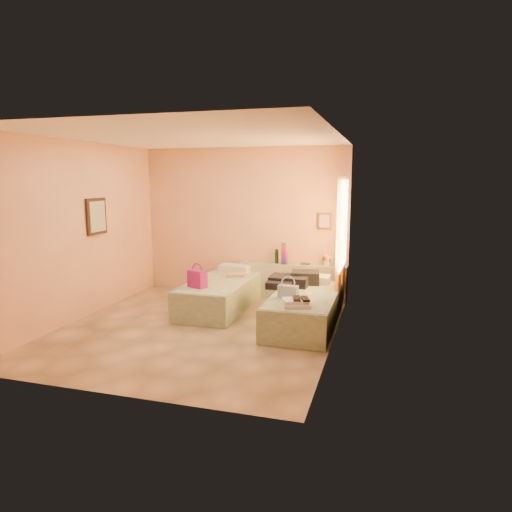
{
  "coord_description": "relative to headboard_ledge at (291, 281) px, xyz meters",
  "views": [
    {
      "loc": [
        2.65,
        -6.09,
        2.22
      ],
      "look_at": [
        0.64,
        0.85,
        0.99
      ],
      "focal_mm": 32.0,
      "sensor_mm": 36.0,
      "label": 1
    }
  ],
  "objects": [
    {
      "name": "sandal_pair",
      "position": [
        0.6,
        -2.28,
        0.29
      ],
      "size": [
        0.24,
        0.29,
        0.03
      ],
      "primitive_type": "cube",
      "rotation": [
        0.0,
        0.0,
        0.25
      ],
      "color": "black",
      "rests_on": "towel_stack"
    },
    {
      "name": "flower_vase",
      "position": [
        0.65,
        0.0,
        0.44
      ],
      "size": [
        0.19,
        0.19,
        0.24
      ],
      "primitive_type": "cube",
      "rotation": [
        0.0,
        0.0,
        0.06
      ],
      "color": "silver",
      "rests_on": "headboard_ledge"
    },
    {
      "name": "ground",
      "position": [
        -0.98,
        -2.1,
        -0.33
      ],
      "size": [
        4.5,
        4.5,
        0.0
      ],
      "primitive_type": "plane",
      "color": "tan",
      "rests_on": "ground"
    },
    {
      "name": "small_dish",
      "position": [
        -0.35,
        -0.05,
        0.34
      ],
      "size": [
        0.14,
        0.14,
        0.03
      ],
      "primitive_type": "cylinder",
      "rotation": [
        0.0,
        0.0,
        0.42
      ],
      "color": "#539866",
      "rests_on": "headboard_ledge"
    },
    {
      "name": "headboard_ledge",
      "position": [
        0.0,
        0.0,
        0.0
      ],
      "size": [
        2.05,
        0.3,
        0.65
      ],
      "primitive_type": "cube",
      "color": "#A0A688",
      "rests_on": "ground"
    },
    {
      "name": "magenta_handbag",
      "position": [
        -1.2,
        -1.62,
        0.32
      ],
      "size": [
        0.34,
        0.27,
        0.28
      ],
      "primitive_type": "cube",
      "rotation": [
        0.0,
        0.0,
        -0.38
      ],
      "color": "#A5146A",
      "rests_on": "bed_left"
    },
    {
      "name": "khaki_garment",
      "position": [
        -0.87,
        -0.68,
        0.2
      ],
      "size": [
        0.36,
        0.3,
        0.05
      ],
      "primitive_type": "cube",
      "rotation": [
        0.0,
        0.0,
        0.16
      ],
      "color": "tan",
      "rests_on": "bed_left"
    },
    {
      "name": "rainbow_box",
      "position": [
        -0.12,
        -0.08,
        0.53
      ],
      "size": [
        0.11,
        0.11,
        0.41
      ],
      "primitive_type": "cube",
      "rotation": [
        0.0,
        0.0,
        -0.27
      ],
      "color": "#A5146A",
      "rests_on": "headboard_ledge"
    },
    {
      "name": "towel_stack",
      "position": [
        0.54,
        -2.29,
        0.23
      ],
      "size": [
        0.43,
        0.4,
        0.1
      ],
      "primitive_type": "cube",
      "rotation": [
        0.0,
        0.0,
        0.34
      ],
      "color": "white",
      "rests_on": "bed_right"
    },
    {
      "name": "bed_left",
      "position": [
        -1.03,
        -1.05,
        -0.08
      ],
      "size": [
        0.91,
        2.0,
        0.5
      ],
      "primitive_type": "cube",
      "rotation": [
        0.0,
        0.0,
        -0.0
      ],
      "color": "#A9BE99",
      "rests_on": "ground"
    },
    {
      "name": "bed_right",
      "position": [
        0.52,
        -1.56,
        -0.08
      ],
      "size": [
        0.91,
        2.0,
        0.5
      ],
      "primitive_type": "cube",
      "rotation": [
        0.0,
        0.0,
        -0.0
      ],
      "color": "#A9BE99",
      "rests_on": "ground"
    },
    {
      "name": "water_bottle",
      "position": [
        -0.28,
        -0.04,
        0.45
      ],
      "size": [
        0.08,
        0.08,
        0.26
      ],
      "primitive_type": "cylinder",
      "rotation": [
        0.0,
        0.0,
        0.16
      ],
      "color": "#153B1F",
      "rests_on": "headboard_ledge"
    },
    {
      "name": "room_walls",
      "position": [
        -0.77,
        -1.53,
        1.46
      ],
      "size": [
        4.02,
        4.51,
        2.81
      ],
      "color": "#EEB27F",
      "rests_on": "ground"
    },
    {
      "name": "blue_handbag",
      "position": [
        0.33,
        -1.87,
        0.27
      ],
      "size": [
        0.3,
        0.16,
        0.18
      ],
      "primitive_type": "cube",
      "rotation": [
        0.0,
        0.0,
        -0.12
      ],
      "color": "#3B598E",
      "rests_on": "bed_right"
    },
    {
      "name": "green_book",
      "position": [
        0.26,
        0.0,
        0.34
      ],
      "size": [
        0.17,
        0.13,
        0.03
      ],
      "primitive_type": "cube",
      "rotation": [
        0.0,
        0.0,
        -0.13
      ],
      "color": "#294D2E",
      "rests_on": "headboard_ledge"
    },
    {
      "name": "clothes_pile",
      "position": [
        0.24,
        -1.09,
        0.28
      ],
      "size": [
        0.68,
        0.68,
        0.2
      ],
      "primitive_type": "cube",
      "rotation": [
        0.0,
        0.0,
        0.02
      ],
      "color": "black",
      "rests_on": "bed_right"
    }
  ]
}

